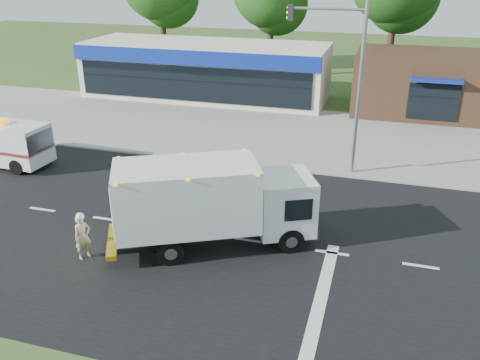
# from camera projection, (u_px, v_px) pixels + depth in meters

# --- Properties ---
(ground) EXTENTS (120.00, 120.00, 0.00)m
(ground) POSITION_uv_depth(u_px,v_px,m) (251.00, 241.00, 18.79)
(ground) COLOR #385123
(ground) RESTS_ON ground
(road_asphalt) EXTENTS (60.00, 14.00, 0.02)m
(road_asphalt) POSITION_uv_depth(u_px,v_px,m) (251.00, 241.00, 18.79)
(road_asphalt) COLOR black
(road_asphalt) RESTS_ON ground
(sidewalk) EXTENTS (60.00, 2.40, 0.12)m
(sidewalk) POSITION_uv_depth(u_px,v_px,m) (293.00, 162.00, 25.98)
(sidewalk) COLOR gray
(sidewalk) RESTS_ON ground
(parking_apron) EXTENTS (60.00, 9.00, 0.02)m
(parking_apron) POSITION_uv_depth(u_px,v_px,m) (311.00, 129.00, 31.10)
(parking_apron) COLOR gray
(parking_apron) RESTS_ON ground
(lane_markings) EXTENTS (55.20, 7.00, 0.01)m
(lane_markings) POSITION_uv_depth(u_px,v_px,m) (278.00, 266.00, 17.24)
(lane_markings) COLOR silver
(lane_markings) RESTS_ON road_asphalt
(ems_box_truck) EXTENTS (7.50, 5.25, 3.22)m
(ems_box_truck) POSITION_uv_depth(u_px,v_px,m) (210.00, 200.00, 17.75)
(ems_box_truck) COLOR black
(ems_box_truck) RESTS_ON ground
(emergency_worker) EXTENTS (0.64, 0.71, 1.75)m
(emergency_worker) POSITION_uv_depth(u_px,v_px,m) (83.00, 236.00, 17.41)
(emergency_worker) COLOR tan
(emergency_worker) RESTS_ON ground
(ambulance_van) EXTENTS (5.11, 2.15, 2.37)m
(ambulance_van) POSITION_uv_depth(u_px,v_px,m) (2.00, 142.00, 25.34)
(ambulance_van) COLOR silver
(ambulance_van) RESTS_ON ground
(retail_strip_mall) EXTENTS (18.00, 6.20, 4.00)m
(retail_strip_mall) POSITION_uv_depth(u_px,v_px,m) (205.00, 70.00, 37.85)
(retail_strip_mall) COLOR beige
(retail_strip_mall) RESTS_ON ground
(brown_storefront) EXTENTS (10.00, 6.70, 4.00)m
(brown_storefront) POSITION_uv_depth(u_px,v_px,m) (432.00, 84.00, 33.74)
(brown_storefront) COLOR #382316
(brown_storefront) RESTS_ON ground
(traffic_signal_pole) EXTENTS (3.51, 0.25, 8.00)m
(traffic_signal_pole) POSITION_uv_depth(u_px,v_px,m) (346.00, 72.00, 22.90)
(traffic_signal_pole) COLOR gray
(traffic_signal_pole) RESTS_ON ground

